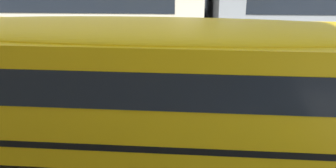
{
  "coord_description": "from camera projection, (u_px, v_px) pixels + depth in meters",
  "views": [
    {
      "loc": [
        3.4,
        -8.71,
        4.31
      ],
      "look_at": [
        3.04,
        -0.94,
        1.41
      ],
      "focal_mm": 38.13,
      "sensor_mm": 36.0,
      "label": 1
    }
  ],
  "objects": [
    {
      "name": "school_bus",
      "position": [
        163.0,
        82.0,
        7.27
      ],
      "size": [
        13.69,
        3.53,
        3.04
      ],
      "rotation": [
        0.0,
        0.0,
        -0.04
      ],
      "color": "yellow",
      "rests_on": "ground_plane"
    },
    {
      "name": "lane_centreline",
      "position": [
        59.0,
        118.0,
        9.8
      ],
      "size": [
        110.0,
        0.16,
        0.01
      ],
      "primitive_type": "cube",
      "color": "silver",
      "rests_on": "ground_plane"
    },
    {
      "name": "ground_plane",
      "position": [
        59.0,
        118.0,
        9.8
      ],
      "size": [
        400.0,
        400.0,
        0.0
      ],
      "primitive_type": "plane",
      "color": "#4C4C4F"
    },
    {
      "name": "sidewalk_far",
      "position": [
        113.0,
        47.0,
        17.02
      ],
      "size": [
        120.0,
        3.0,
        0.01
      ],
      "primitive_type": "cube",
      "color": "gray",
      "rests_on": "ground_plane"
    }
  ]
}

